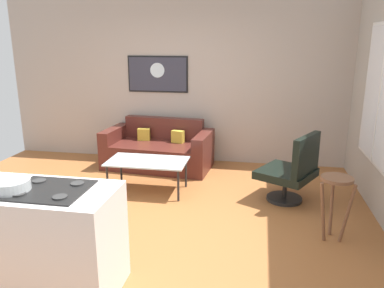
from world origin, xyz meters
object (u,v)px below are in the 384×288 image
(couch, at_px, (159,151))
(mixing_bowl, at_px, (11,186))
(bar_stool, at_px, (336,192))
(wall_painting, at_px, (158,74))
(armchair, at_px, (292,170))
(coffee_table, at_px, (147,163))

(couch, xyz_separation_m, mixing_bowl, (-0.27, -3.36, 0.67))
(couch, height_order, bar_stool, couch)
(bar_stool, distance_m, wall_painting, 3.65)
(armchair, relative_size, bar_stool, 1.32)
(armchair, relative_size, wall_painting, 0.88)
(armchair, bearing_deg, coffee_table, 179.66)
(wall_painting, bearing_deg, armchair, -35.38)
(mixing_bowl, height_order, wall_painting, wall_painting)
(mixing_bowl, bearing_deg, armchair, 44.36)
(couch, height_order, wall_painting, wall_painting)
(wall_painting, bearing_deg, bar_stool, -44.09)
(bar_stool, bearing_deg, wall_painting, 135.91)
(coffee_table, height_order, wall_painting, wall_painting)
(coffee_table, relative_size, mixing_bowl, 3.59)
(coffee_table, bearing_deg, mixing_bowl, -100.02)
(bar_stool, bearing_deg, couch, 140.55)
(bar_stool, height_order, mixing_bowl, mixing_bowl)
(coffee_table, xyz_separation_m, armchair, (1.92, -0.01, 0.02))
(bar_stool, bearing_deg, armchair, 111.68)
(couch, xyz_separation_m, coffee_table, (0.13, -1.07, 0.14))
(armchair, distance_m, bar_stool, 0.99)
(bar_stool, relative_size, wall_painting, 0.67)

